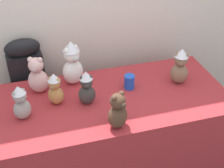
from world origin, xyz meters
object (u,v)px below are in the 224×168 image
at_px(teddy_bear_caramel, 55,89).
at_px(teddy_bear_ash, 21,103).
at_px(instrument_case, 31,91).
at_px(teddy_bear_snow, 72,63).
at_px(party_cup_blue, 129,82).
at_px(teddy_bear_cocoa, 118,111).
at_px(teddy_bear_blush, 38,76).
at_px(teddy_bear_charcoal, 87,88).
at_px(display_table, 112,132).
at_px(teddy_bear_mocha, 180,67).

xyz_separation_m(teddy_bear_caramel, teddy_bear_ash, (-0.23, -0.10, 0.00)).
bearing_deg(instrument_case, teddy_bear_snow, -42.60).
bearing_deg(teddy_bear_ash, party_cup_blue, -13.95).
bearing_deg(teddy_bear_ash, teddy_bear_caramel, -1.03).
height_order(teddy_bear_caramel, teddy_bear_cocoa, teddy_bear_cocoa).
bearing_deg(teddy_bear_blush, instrument_case, 126.70).
xyz_separation_m(teddy_bear_blush, party_cup_blue, (0.66, -0.14, -0.08)).
bearing_deg(teddy_bear_charcoal, display_table, 8.15).
xyz_separation_m(instrument_case, teddy_bear_charcoal, (0.40, -0.54, 0.33)).
relative_size(instrument_case, teddy_bear_snow, 2.82).
xyz_separation_m(instrument_case, teddy_bear_caramel, (0.19, -0.48, 0.32)).
xyz_separation_m(instrument_case, teddy_bear_cocoa, (0.54, -0.83, 0.32)).
relative_size(teddy_bear_blush, teddy_bear_ash, 1.13).
height_order(instrument_case, teddy_bear_blush, instrument_case).
height_order(instrument_case, teddy_bear_ash, instrument_case).
relative_size(instrument_case, teddy_bear_caramel, 4.06).
height_order(instrument_case, teddy_bear_snow, teddy_bear_snow).
xyz_separation_m(teddy_bear_blush, teddy_bear_cocoa, (0.45, -0.52, -0.01)).
xyz_separation_m(instrument_case, teddy_bear_ash, (-0.04, -0.58, 0.33)).
distance_m(teddy_bear_caramel, teddy_bear_ash, 0.25).
bearing_deg(teddy_bear_caramel, party_cup_blue, 34.52).
distance_m(teddy_bear_snow, teddy_bear_ash, 0.51).
height_order(teddy_bear_mocha, teddy_bear_charcoal, teddy_bear_mocha).
xyz_separation_m(teddy_bear_snow, teddy_bear_blush, (-0.26, -0.04, -0.04)).
xyz_separation_m(teddy_bear_snow, teddy_bear_charcoal, (0.05, -0.28, -0.05)).
bearing_deg(teddy_bear_ash, teddy_bear_snow, 15.58).
height_order(instrument_case, teddy_bear_cocoa, instrument_case).
bearing_deg(party_cup_blue, teddy_bear_mocha, -5.04).
xyz_separation_m(teddy_bear_snow, teddy_bear_caramel, (-0.16, -0.22, -0.05)).
bearing_deg(instrument_case, teddy_bear_ash, -100.43).
xyz_separation_m(teddy_bear_mocha, teddy_bear_blush, (-1.05, 0.17, -0.01)).
height_order(teddy_bear_blush, teddy_bear_ash, teddy_bear_blush).
height_order(teddy_bear_caramel, teddy_bear_ash, teddy_bear_ash).
relative_size(teddy_bear_charcoal, teddy_bear_cocoa, 1.00).
xyz_separation_m(teddy_bear_caramel, teddy_bear_blush, (-0.10, 0.18, 0.01)).
height_order(instrument_case, party_cup_blue, instrument_case).
bearing_deg(teddy_bear_cocoa, teddy_bear_snow, 79.01).
xyz_separation_m(display_table, teddy_bear_snow, (-0.24, 0.27, 0.53)).
bearing_deg(teddy_bear_ash, display_table, -18.82).
bearing_deg(teddy_bear_charcoal, teddy_bear_blush, 147.62).
distance_m(display_table, teddy_bear_caramel, 0.62).
bearing_deg(party_cup_blue, instrument_case, 149.26).
bearing_deg(teddy_bear_blush, teddy_bear_charcoal, -15.68).
xyz_separation_m(teddy_bear_snow, teddy_bear_cocoa, (0.19, -0.57, -0.05)).
distance_m(instrument_case, teddy_bear_ash, 0.66).
xyz_separation_m(display_table, teddy_bear_blush, (-0.50, 0.22, 0.49)).
relative_size(teddy_bear_mocha, teddy_bear_charcoal, 1.12).
relative_size(teddy_bear_cocoa, party_cup_blue, 2.41).
bearing_deg(teddy_bear_blush, display_table, -2.91).
bearing_deg(instrument_case, party_cup_blue, -37.00).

